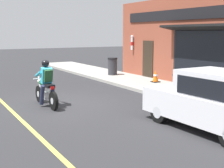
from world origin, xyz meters
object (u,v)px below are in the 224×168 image
object	(u,v)px
car_hatchback	(213,101)
trash_bin	(113,66)
motorcycle_with_rider	(46,87)
traffic_cone	(155,76)

from	to	relation	value
car_hatchback	trash_bin	xyz separation A→B (m)	(2.69, 9.80, -0.13)
car_hatchback	trash_bin	bearing A→B (deg)	74.67
motorcycle_with_rider	car_hatchback	world-z (taller)	motorcycle_with_rider
car_hatchback	traffic_cone	xyz separation A→B (m)	(3.14, 6.42, -0.33)
traffic_cone	trash_bin	world-z (taller)	trash_bin
traffic_cone	trash_bin	size ratio (longest dim) A/B	0.61
traffic_cone	car_hatchback	bearing A→B (deg)	-116.06
car_hatchback	traffic_cone	size ratio (longest dim) A/B	6.39
motorcycle_with_rider	trash_bin	size ratio (longest dim) A/B	2.06
motorcycle_with_rider	traffic_cone	size ratio (longest dim) A/B	3.37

